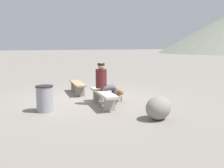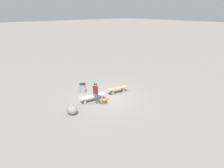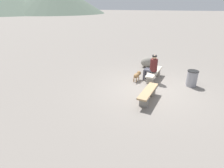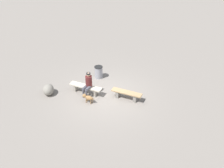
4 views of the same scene
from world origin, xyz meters
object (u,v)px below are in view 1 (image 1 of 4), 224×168
trash_bin (45,99)px  boulder (158,108)px  dog (119,92)px  seated_person (104,81)px  bench_left (77,86)px  bench_right (103,95)px

trash_bin → boulder: bearing=46.2°
dog → trash_bin: (0.10, -2.48, 0.07)m
dog → seated_person: bearing=-59.8°
bench_left → bench_right: bench_right is taller
bench_left → bench_right: size_ratio=0.89×
dog → bench_right: bearing=-49.2°
bench_left → seated_person: bearing=13.0°
bench_right → seated_person: bearing=159.4°
bench_right → trash_bin: (-0.26, -1.71, 0.02)m
bench_left → boulder: 4.17m
bench_left → trash_bin: bearing=-30.5°
bench_left → boulder: bearing=18.0°
bench_left → seated_person: size_ratio=1.26×
bench_right → seated_person: (-0.19, 0.12, 0.41)m
trash_bin → boulder: size_ratio=1.00×
bench_right → trash_bin: 1.73m
bench_left → dog: size_ratio=2.44×
seated_person → trash_bin: 1.87m
bench_left → bench_right: (2.24, -0.05, 0.04)m
bench_left → trash_bin: trash_bin is taller
boulder → dog: bearing=174.4°
trash_bin → dog: bearing=92.4°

